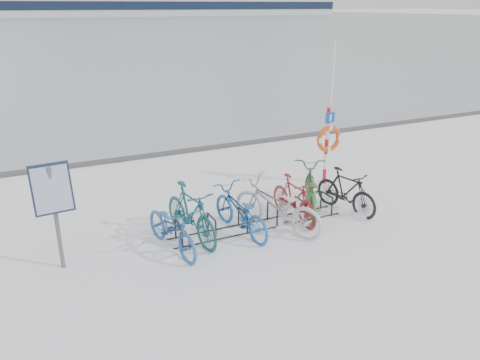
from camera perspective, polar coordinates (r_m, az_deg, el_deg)
The scene contains 14 objects.
ground at distance 10.32m, azimuth 2.17°, elevation -5.67°, with size 900.00×900.00×0.00m, color white.
ice_sheet at distance 163.33m, azimuth -24.81°, elevation 17.22°, with size 400.00×298.00×0.02m, color #919DA4.
quay_edge at distance 15.42m, azimuth -7.91°, elevation 3.37°, with size 400.00×0.25×0.10m, color #3F3F42.
bike_rack at distance 10.24m, azimuth 2.18°, elevation -4.77°, with size 4.00×0.48×0.46m.
info_board at distance 8.78m, azimuth -21.87°, elevation -1.71°, with size 0.69×0.31×2.02m.
lifebuoy_station at distance 12.53m, azimuth 10.73°, elevation 4.97°, with size 0.73×0.22×3.77m.
bike_0 at distance 9.29m, azimuth -8.32°, elevation -5.62°, with size 0.66×1.89×0.99m, color #275793.
bike_1 at distance 9.62m, azimuth -6.03°, elevation -3.90°, with size 0.56×1.98×1.19m, color #134E56.
bike_2 at distance 9.87m, azimuth -0.01°, elevation -3.66°, with size 0.68×1.94×1.02m, color #1D59A2.
bike_3 at distance 9.98m, azimuth 4.49°, elevation -3.00°, with size 0.77×2.21×1.16m, color #B7BBBF.
bike_4 at distance 10.54m, azimuth 6.61°, elevation -2.16°, with size 0.48×1.71×1.03m, color maroon.
bike_5 at distance 10.99m, azimuth 8.60°, elevation -1.02°, with size 0.74×2.14×1.12m, color #306930.
bike_6 at distance 11.16m, azimuth 12.81°, elevation -1.18°, with size 0.49×1.74×1.04m, color black.
snow_drifts at distance 10.23m, azimuth 4.30°, elevation -5.97°, with size 5.53×1.80×0.19m.
Camera 1 is at (-4.28, -8.21, 4.57)m, focal length 35.00 mm.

